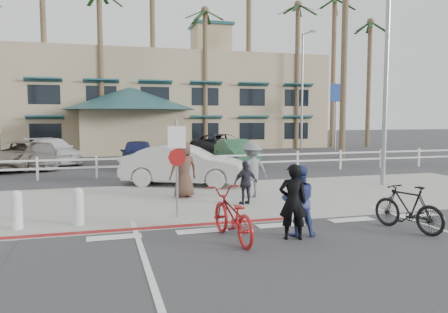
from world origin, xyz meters
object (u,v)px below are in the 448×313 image
object	(u,v)px
sign_post	(177,164)
bike_black	(408,208)
car_white_sedan	(184,165)
bike_red	(232,215)

from	to	relation	value
sign_post	bike_black	xyz separation A→B (m)	(4.99, -2.89, -0.90)
sign_post	car_white_sedan	size ratio (longest dim) A/B	0.60
sign_post	bike_red	bearing A→B (deg)	-73.06
bike_red	car_white_sedan	xyz separation A→B (m)	(0.46, 7.89, 0.24)
car_white_sedan	bike_black	bearing A→B (deg)	-130.83
bike_black	car_white_sedan	distance (m)	9.09
bike_black	sign_post	bearing A→B (deg)	-47.43
bike_red	car_white_sedan	distance (m)	7.90
bike_black	car_white_sedan	size ratio (longest dim) A/B	0.38
sign_post	car_white_sedan	bearing A→B (deg)	77.23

